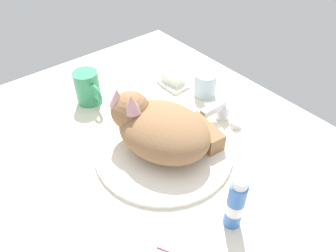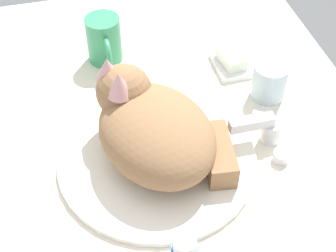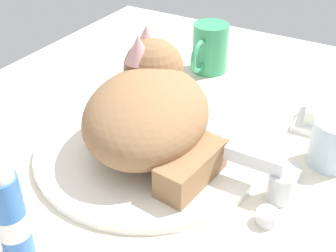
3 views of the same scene
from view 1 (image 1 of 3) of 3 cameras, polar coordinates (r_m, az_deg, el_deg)
ground_plane at (r=80.90cm, az=-0.70°, el=-5.21°), size 110.00×82.50×3.00cm
sink_basin at (r=79.40cm, az=-0.71°, el=-4.18°), size 33.81×33.81×1.15cm
faucet at (r=88.27cm, az=9.17°, el=2.52°), size 12.76×9.74×6.15cm
cat at (r=75.54cm, az=-1.60°, el=-0.16°), size 27.27×23.96×14.80cm
coffee_mug at (r=94.97cm, az=-13.95°, el=6.55°), size 11.45×7.01×9.76cm
rinse_cup at (r=96.67cm, az=6.58°, el=7.31°), size 6.53×6.53×7.11cm
soap_dish at (r=101.71cm, az=0.92°, el=7.50°), size 9.00×6.40×1.20cm
soap_bar at (r=100.69cm, az=0.93°, el=8.37°), size 7.09×5.10×2.49cm
toothpaste_bottle at (r=63.54cm, az=11.85°, el=-13.33°), size 3.49×3.49×13.45cm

